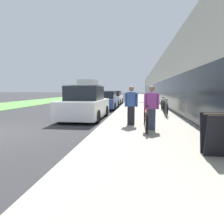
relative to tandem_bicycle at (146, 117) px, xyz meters
name	(u,v)px	position (x,y,z in m)	size (l,w,h in m)	color
sidewalk_slab	(141,101)	(0.06, 19.47, -0.43)	(3.67, 70.00, 0.11)	#A39E8E
storefront_facade	(182,84)	(6.92, 27.47, 1.93)	(10.01, 70.00, 4.85)	#BCB7AD
lawn_strip	(60,99)	(-12.80, 23.47, -0.47)	(5.91, 70.00, 0.03)	#5B9347
tandem_bicycle	(146,117)	(0.00, 0.00, 0.00)	(0.52, 2.87, 0.87)	black
person_rider	(151,108)	(0.17, -0.38, 0.39)	(0.52, 0.20, 1.52)	#33384C
person_bystander	(131,105)	(-0.56, 0.49, 0.39)	(0.52, 0.20, 1.53)	black
bike_rack_hoop	(166,107)	(1.13, 3.02, 0.14)	(0.05, 0.60, 0.84)	#4C4C51
cruiser_bike_nearest	(166,108)	(1.22, 3.87, 0.00)	(0.52, 1.73, 0.89)	black
cruiser_bike_middle	(163,105)	(1.32, 6.01, 0.01)	(0.52, 1.72, 0.91)	black
sandwich_board_sign	(217,134)	(1.37, -3.01, 0.08)	(0.56, 0.56, 0.90)	black
parked_sedan_curbside	(85,104)	(-2.99, 2.56, 0.26)	(2.01, 4.05, 1.75)	white
vintage_roadster_curbside	(105,101)	(-2.88, 8.19, 0.14)	(1.94, 4.21, 1.38)	navy
parked_sedan_far	(113,98)	(-2.90, 13.37, 0.15)	(1.82, 4.12, 1.39)	white
moving_truck	(89,90)	(-8.03, 23.47, 1.01)	(2.27, 6.09, 2.98)	orange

